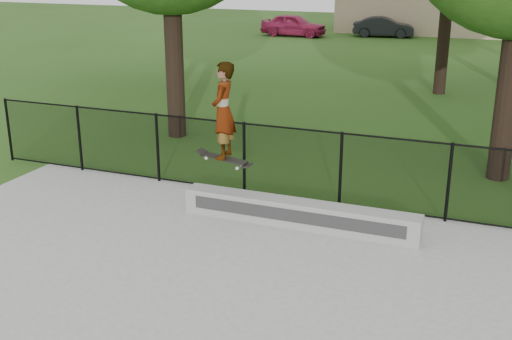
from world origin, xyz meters
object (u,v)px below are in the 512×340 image
(car_c, at_px, (502,28))
(skater_airborne, at_px, (223,112))
(grind_ledge, at_px, (298,214))
(car_b, at_px, (383,27))
(car_a, at_px, (294,25))

(car_c, xyz_separation_m, skater_airborne, (-3.78, -31.43, 1.47))
(grind_ledge, distance_m, car_b, 29.54)
(grind_ledge, xyz_separation_m, car_b, (-4.19, 29.25, 0.30))
(car_c, bearing_deg, skater_airborne, -169.28)
(grind_ledge, xyz_separation_m, car_c, (2.45, 31.16, 0.33))
(car_b, height_order, car_c, car_c)
(car_b, bearing_deg, car_a, 98.55)
(car_b, relative_size, car_c, 0.83)
(car_a, bearing_deg, car_b, -71.96)
(grind_ledge, bearing_deg, skater_airborne, -168.85)
(car_c, bearing_deg, car_a, 124.24)
(grind_ledge, relative_size, skater_airborne, 2.35)
(car_b, relative_size, skater_airborne, 1.77)
(car_a, distance_m, car_b, 5.42)
(car_a, bearing_deg, skater_airborne, -163.22)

